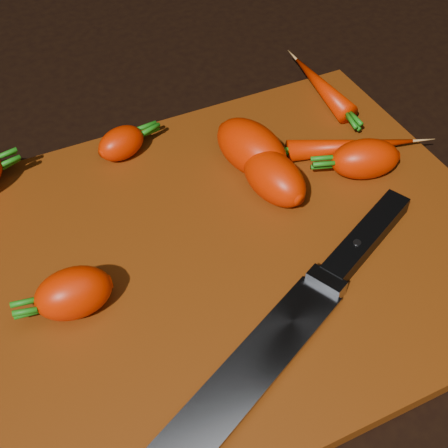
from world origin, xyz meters
name	(u,v)px	position (x,y,z in m)	size (l,w,h in m)	color
ground	(229,257)	(0.00, 0.00, -0.01)	(2.00, 2.00, 0.01)	black
cutting_board	(229,249)	(0.00, 0.00, 0.01)	(0.50, 0.40, 0.01)	#6E2F09
carrot_1	(74,293)	(-0.14, -0.01, 0.03)	(0.06, 0.04, 0.04)	#EF2700
carrot_2	(251,148)	(0.07, 0.09, 0.04)	(0.09, 0.05, 0.05)	#EF2700
carrot_3	(274,178)	(0.07, 0.04, 0.03)	(0.08, 0.05, 0.05)	#EF2700
carrot_4	(121,143)	(-0.05, 0.16, 0.03)	(0.05, 0.03, 0.03)	#EF2700
carrot_5	(365,159)	(0.16, 0.03, 0.03)	(0.07, 0.04, 0.04)	#EF2700
carrot_6	(321,86)	(0.20, 0.16, 0.02)	(0.12, 0.02, 0.02)	#EF2700
carrot_7	(351,146)	(0.17, 0.06, 0.02)	(0.13, 0.02, 0.02)	#EF2700
knife	(261,358)	(-0.03, -0.12, 0.02)	(0.33, 0.18, 0.02)	gray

